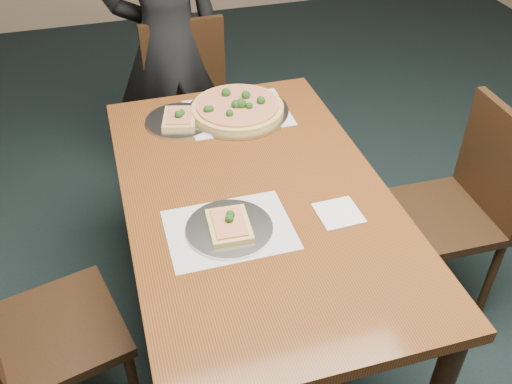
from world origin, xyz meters
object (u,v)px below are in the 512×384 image
object	(u,v)px
chair_left	(26,330)
chair_right	(461,202)
dining_table	(256,212)
pizza_pan	(238,108)
chair_far	(192,103)
slice_plate_near	(229,227)
slice_plate_far	(180,119)
diner	(168,44)

from	to	relation	value
chair_left	chair_right	bearing A→B (deg)	-97.79
dining_table	pizza_pan	size ratio (longest dim) A/B	3.52
chair_left	pizza_pan	world-z (taller)	chair_left
chair_far	slice_plate_near	world-z (taller)	chair_far
dining_table	chair_far	distance (m)	1.08
dining_table	slice_plate_far	size ratio (longest dim) A/B	5.36
dining_table	chair_right	size ratio (longest dim) A/B	1.65
chair_far	pizza_pan	xyz separation A→B (m)	(0.11, -0.54, 0.26)
chair_right	slice_plate_far	bearing A→B (deg)	-116.58
diner	slice_plate_far	distance (m)	0.69
chair_left	chair_right	size ratio (longest dim) A/B	1.00
chair_left	diner	size ratio (longest dim) A/B	0.58
slice_plate_far	dining_table	bearing A→B (deg)	-72.11
chair_far	slice_plate_near	bearing A→B (deg)	-97.07
slice_plate_near	slice_plate_far	xyz separation A→B (m)	(-0.04, 0.69, -0.00)
dining_table	slice_plate_far	bearing A→B (deg)	107.89
chair_far	chair_right	size ratio (longest dim) A/B	1.00
chair_far	chair_left	distance (m)	1.48
chair_far	slice_plate_far	world-z (taller)	chair_far
slice_plate_far	chair_right	bearing A→B (deg)	-27.63
slice_plate_near	slice_plate_far	world-z (taller)	slice_plate_far
chair_left	diner	distance (m)	1.59
pizza_pan	diner	bearing A→B (deg)	104.50
chair_far	slice_plate_far	size ratio (longest dim) A/B	3.25
chair_far	chair_left	bearing A→B (deg)	-124.20
chair_far	chair_left	world-z (taller)	same
dining_table	slice_plate_far	distance (m)	0.57
chair_right	slice_plate_near	xyz separation A→B (m)	(-1.00, -0.15, 0.25)
chair_far	pizza_pan	bearing A→B (deg)	-81.19
dining_table	pizza_pan	bearing A→B (deg)	82.03
diner	dining_table	bearing A→B (deg)	91.21
chair_left	pizza_pan	bearing A→B (deg)	-64.93
chair_right	slice_plate_near	world-z (taller)	chair_right
diner	slice_plate_near	bearing A→B (deg)	85.01
dining_table	chair_left	world-z (taller)	chair_left
dining_table	chair_left	bearing A→B (deg)	-167.21
dining_table	diner	world-z (taller)	diner
chair_right	diner	xyz separation A→B (m)	(-0.96, 1.23, 0.27)
chair_far	slice_plate_near	distance (m)	1.26
dining_table	pizza_pan	distance (m)	0.55
chair_right	diner	size ratio (longest dim) A/B	0.58
chair_far	diner	size ratio (longest dim) A/B	0.58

